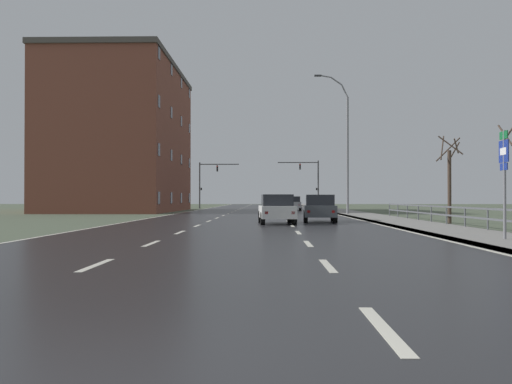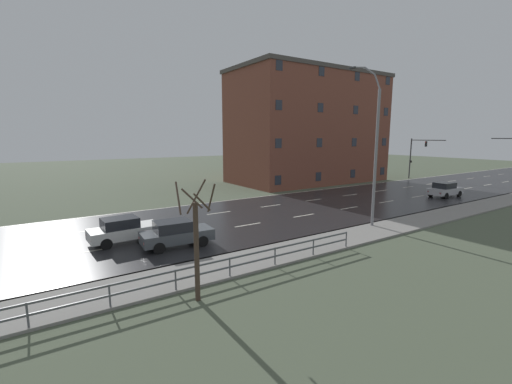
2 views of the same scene
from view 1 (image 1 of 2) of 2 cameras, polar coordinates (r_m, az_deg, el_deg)
name	(u,v)px [view 1 (image 1 of 2)]	position (r m, az deg, el deg)	size (l,w,h in m)	color
ground_plane	(255,214)	(51.88, -0.05, -2.22)	(160.00, 160.00, 0.12)	#4C5642
road_asphalt_strip	(258,210)	(63.87, 0.18, -1.86)	(14.00, 120.00, 0.03)	#232326
sidewalk_right	(332,210)	(64.28, 7.72, -1.80)	(3.00, 120.00, 0.12)	gray
guardrail	(476,214)	(25.23, 21.43, -2.11)	(0.07, 33.32, 1.00)	#515459
street_lamp_midground	(345,146)	(46.11, 9.07, 4.59)	(2.78, 0.24, 11.44)	slate
highway_sign	(504,171)	(18.81, 23.91, 2.00)	(0.09, 0.68, 3.46)	slate
traffic_signal_right	(311,177)	(75.47, 5.59, 1.54)	(5.49, 0.36, 6.42)	#38383A
traffic_signal_left	(207,178)	(74.58, -5.01, 1.42)	(5.30, 0.36, 6.13)	#38383A
car_far_right	(293,203)	(62.26, 3.77, -1.16)	(1.94, 4.15, 1.57)	#B7B7BC
car_distant	(277,209)	(29.77, 2.12, -1.73)	(2.02, 4.19, 1.57)	silver
car_far_left	(320,208)	(32.32, 6.49, -1.64)	(2.02, 4.19, 1.57)	#474C51
brick_building	(123,139)	(60.92, -13.41, 5.29)	(11.64, 21.97, 15.26)	brown
bare_tree_mid	(449,180)	(32.13, 19.06, 1.17)	(1.52, 1.58, 4.81)	#423328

